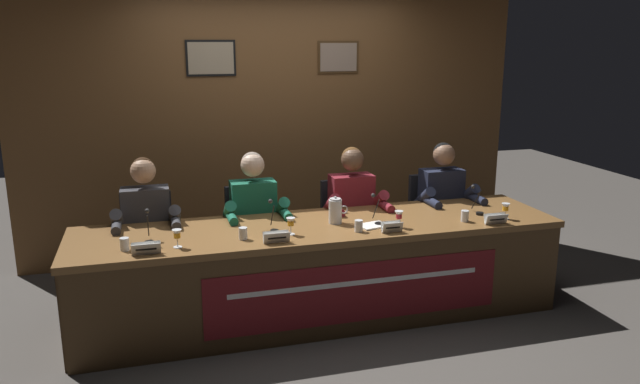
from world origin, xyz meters
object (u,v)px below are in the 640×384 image
Objects in this scene: panelist_center_right at (354,209)px; nameplate_far_right at (496,219)px; microphone_center_left at (273,221)px; chair_center_right at (346,233)px; chair_far_left at (149,251)px; microphone_far_left at (148,232)px; panelist_far_left at (147,225)px; juice_glass_center_right at (399,216)px; juice_glass_center_left at (291,223)px; microphone_far_right at (478,204)px; chair_center_left at (252,242)px; juice_glass_far_right at (506,208)px; water_pitcher_central at (336,211)px; water_cup_center_left at (243,234)px; conference_table at (325,257)px; microphone_center_right at (377,214)px; panelist_far_right at (445,202)px; panelist_center_left at (255,217)px; chair_far_right at (433,226)px; water_cup_far_right at (465,217)px; nameplate_center_right at (392,227)px; juice_glass_far_left at (177,235)px; water_cup_center_right at (359,226)px; nameplate_center_left at (276,237)px; nameplate_far_left at (146,249)px; document_stack_center_right at (373,225)px; water_cup_far_left at (125,245)px.

nameplate_far_right is (0.86, -0.78, 0.07)m from panelist_center_right.
microphone_center_left is 0.24× the size of chair_center_right.
microphone_far_left is (0.01, -0.70, 0.38)m from chair_far_left.
chair_far_left is 0.73× the size of panelist_far_left.
panelist_far_left is 9.80× the size of juice_glass_center_right.
microphone_far_right is (1.56, 0.13, -0.01)m from juice_glass_center_left.
chair_center_left reaches higher than juice_glass_far_right.
water_pitcher_central is (-1.30, 0.25, 0.01)m from juice_glass_far_right.
water_cup_center_left is (0.64, -0.62, 0.06)m from panelist_far_left.
panelist_center_right is at bearing 0.00° from panelist_far_left.
microphone_center_right is at bearing 1.80° from conference_table.
juice_glass_center_left is at bearing -158.23° from panelist_far_right.
panelist_center_left is 1.67m from panelist_far_right.
water_cup_far_right is (-0.17, -0.85, 0.34)m from chair_far_right.
juice_glass_far_right is (0.97, 0.08, 0.05)m from nameplate_center_right.
microphone_far_left is at bearing 179.19° from microphone_center_right.
water_cup_center_right is (1.28, -0.00, -0.05)m from juice_glass_far_left.
juice_glass_far_right is 1.46× the size of water_cup_far_right.
chair_center_left is at bearing 150.45° from water_cup_far_right.
chair_far_left is at bearing 158.85° from nameplate_far_right.
nameplate_center_right is at bearing -88.09° from panelist_center_right.
nameplate_center_right is 0.17× the size of chair_far_right.
chair_far_left is at bearing 131.61° from nameplate_center_left.
juice_glass_far_left is at bearing -73.72° from panelist_far_left.
document_stack_center_right is (1.63, 0.18, -0.03)m from nameplate_far_left.
juice_glass_far_left is at bearing -155.53° from panelist_center_right.
chair_center_left is (0.84, 0.00, 0.00)m from chair_far_left.
juice_glass_center_right is at bearing 3.34° from nameplate_far_left.
document_stack_center_right is (-0.89, -0.78, 0.31)m from chair_far_right.
microphone_far_left is at bearing -168.54° from panelist_far_right.
water_pitcher_central is at bearing 147.52° from document_stack_center_right.
document_stack_center_right is at bearing -25.72° from chair_far_left.
water_cup_center_right is (1.46, -0.17, -0.04)m from microphone_far_left.
panelist_center_left is at bearing 180.00° from panelist_far_right.
chair_center_right is (1.67, 0.20, -0.28)m from panelist_far_left.
panelist_center_left is 1.00× the size of panelist_far_right.
microphone_center_left is at bearing -28.91° from panelist_far_left.
nameplate_far_left is at bearing -90.45° from panelist_far_left.
document_stack_center_right is at bearing -95.28° from panelist_center_right.
water_cup_center_right is at bearing -31.11° from conference_table.
panelist_center_left is 1.96m from juice_glass_far_right.
juice_glass_center_right reaches higher than conference_table.
water_pitcher_central is (0.54, -0.63, 0.40)m from chair_center_left.
juice_glass_far_left reaches higher than water_cup_center_right.
nameplate_far_left is 1.71m from nameplate_center_right.
nameplate_far_right is (0.83, -0.02, -0.00)m from nameplate_center_right.
nameplate_far_right is at bearing -10.59° from conference_table.
panelist_center_right is at bearing 100.59° from juice_glass_center_right.
panelist_center_right is at bearing 19.37° from water_cup_far_left.
chair_far_right reaches higher than water_cup_far_left.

